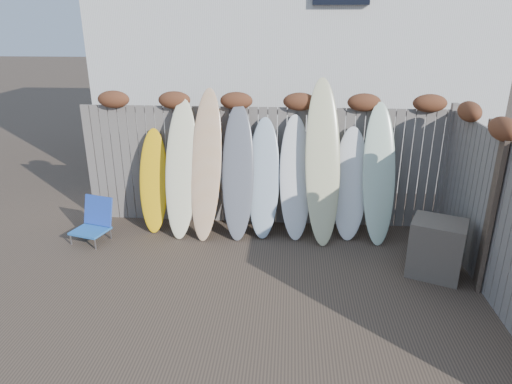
# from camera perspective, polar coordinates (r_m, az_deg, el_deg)

# --- Properties ---
(ground) EXTENTS (80.00, 80.00, 0.00)m
(ground) POSITION_cam_1_polar(r_m,az_deg,el_deg) (5.89, -0.91, -13.32)
(ground) COLOR #493A2D
(back_fence) EXTENTS (6.05, 0.28, 2.24)m
(back_fence) POSITION_cam_1_polar(r_m,az_deg,el_deg) (7.57, 1.14, 4.47)
(back_fence) COLOR slate
(back_fence) RESTS_ON ground
(right_fence) EXTENTS (0.28, 4.40, 2.24)m
(right_fence) POSITION_cam_1_polar(r_m,az_deg,el_deg) (6.10, 28.56, -2.62)
(right_fence) COLOR slate
(right_fence) RESTS_ON ground
(house) EXTENTS (8.50, 5.50, 6.33)m
(house) POSITION_cam_1_polar(r_m,az_deg,el_deg) (11.37, 4.83, 20.11)
(house) COLOR silver
(house) RESTS_ON ground
(beach_chair) EXTENTS (0.63, 0.66, 0.67)m
(beach_chair) POSITION_cam_1_polar(r_m,az_deg,el_deg) (7.70, -19.56, -3.40)
(beach_chair) COLOR blue
(beach_chair) RESTS_ON ground
(wooden_crate) EXTENTS (0.85, 0.79, 0.79)m
(wooden_crate) POSITION_cam_1_polar(r_m,az_deg,el_deg) (6.70, 21.61, -6.54)
(wooden_crate) COLOR brown
(wooden_crate) RESTS_ON ground
(lattice_panel) EXTENTS (0.38, 1.31, 2.01)m
(lattice_panel) POSITION_cam_1_polar(r_m,az_deg,el_deg) (6.86, 26.66, -1.14)
(lattice_panel) COLOR brown
(lattice_panel) RESTS_ON ground
(surfboard_0) EXTENTS (0.50, 0.63, 1.66)m
(surfboard_0) POSITION_cam_1_polar(r_m,az_deg,el_deg) (7.67, -12.67, 1.38)
(surfboard_0) COLOR yellow
(surfboard_0) RESTS_ON ground
(surfboard_1) EXTENTS (0.55, 0.78, 2.15)m
(surfboard_1) POSITION_cam_1_polar(r_m,az_deg,el_deg) (7.35, -9.34, 2.82)
(surfboard_1) COLOR #FFF8C5
(surfboard_1) RESTS_ON ground
(surfboard_2) EXTENTS (0.57, 0.86, 2.32)m
(surfboard_2) POSITION_cam_1_polar(r_m,az_deg,el_deg) (7.23, -6.27, 3.38)
(surfboard_2) COLOR #FFDA8E
(surfboard_2) RESTS_ON ground
(surfboard_3) EXTENTS (0.53, 0.75, 2.09)m
(surfboard_3) POSITION_cam_1_polar(r_m,az_deg,el_deg) (7.21, -2.27, 2.47)
(surfboard_3) COLOR slate
(surfboard_3) RESTS_ON ground
(surfboard_4) EXTENTS (0.51, 0.67, 1.87)m
(surfboard_4) POSITION_cam_1_polar(r_m,az_deg,el_deg) (7.27, 0.96, 1.73)
(surfboard_4) COLOR #A7BBC9
(surfboard_4) RESTS_ON ground
(surfboard_5) EXTENTS (0.56, 0.73, 1.92)m
(surfboard_5) POSITION_cam_1_polar(r_m,az_deg,el_deg) (7.25, 4.94, 1.80)
(surfboard_5) COLOR white
(surfboard_5) RESTS_ON ground
(surfboard_6) EXTENTS (0.62, 0.92, 2.49)m
(surfboard_6) POSITION_cam_1_polar(r_m,az_deg,el_deg) (7.10, 8.34, 3.69)
(surfboard_6) COLOR beige
(surfboard_6) RESTS_ON ground
(surfboard_7) EXTENTS (0.58, 0.66, 1.74)m
(surfboard_7) POSITION_cam_1_polar(r_m,az_deg,el_deg) (7.37, 11.69, 1.02)
(surfboard_7) COLOR white
(surfboard_7) RESTS_ON ground
(surfboard_8) EXTENTS (0.54, 0.78, 2.14)m
(surfboard_8) POSITION_cam_1_polar(r_m,az_deg,el_deg) (7.30, 15.12, 2.17)
(surfboard_8) COLOR silver
(surfboard_8) RESTS_ON ground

